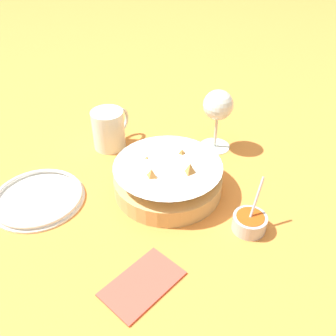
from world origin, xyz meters
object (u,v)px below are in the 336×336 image
object	(u,v)px
food_basket	(168,178)
sauce_cup	(250,222)
beer_mug	(109,130)
wine_glass	(218,107)
side_plate	(38,198)

from	to	relation	value
food_basket	sauce_cup	size ratio (longest dim) A/B	2.22
food_basket	beer_mug	distance (m)	0.23
food_basket	beer_mug	world-z (taller)	beer_mug
sauce_cup	wine_glass	world-z (taller)	wine_glass
beer_mug	side_plate	xyz separation A→B (m)	(-0.25, -0.01, -0.04)
beer_mug	side_plate	world-z (taller)	beer_mug
wine_glass	side_plate	bearing A→B (deg)	150.25
beer_mug	side_plate	bearing A→B (deg)	-178.70
food_basket	side_plate	world-z (taller)	food_basket
sauce_cup	side_plate	xyz separation A→B (m)	(-0.17, 0.42, -0.01)
sauce_cup	beer_mug	distance (m)	0.43
wine_glass	food_basket	bearing A→B (deg)	177.79
beer_mug	sauce_cup	bearing A→B (deg)	-101.01
wine_glass	side_plate	distance (m)	0.47
sauce_cup	wine_glass	distance (m)	0.31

